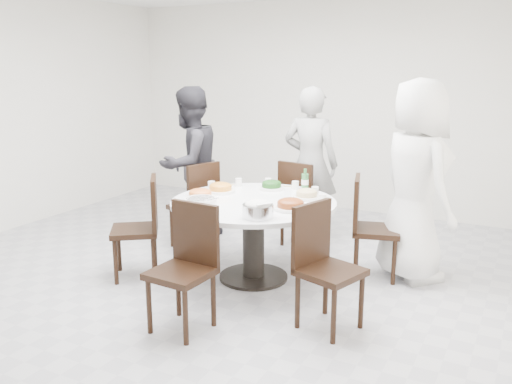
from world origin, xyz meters
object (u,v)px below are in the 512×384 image
at_px(diner_left, 190,164).
at_px(chair_sw, 134,228).
at_px(dining_table, 253,240).
at_px(diner_right, 415,181).
at_px(rice_bowl, 258,211).
at_px(soup_bowl, 200,203).
at_px(chair_ne, 376,228).
at_px(beverage_bottle, 305,180).
at_px(chair_n, 304,203).
at_px(diner_middle, 311,164).
at_px(chair_s, 181,270).
at_px(chair_nw, 193,205).
at_px(chair_se, 331,269).

bearing_deg(diner_left, chair_sw, 18.02).
height_order(dining_table, diner_right, diner_right).
relative_size(chair_sw, rice_bowl, 3.76).
height_order(chair_sw, rice_bowl, chair_sw).
distance_m(rice_bowl, soup_bowl, 0.58).
bearing_deg(rice_bowl, dining_table, 121.61).
xyz_separation_m(chair_ne, beverage_bottle, (-0.70, -0.04, 0.39)).
relative_size(chair_n, diner_middle, 0.55).
height_order(chair_s, diner_middle, diner_middle).
relative_size(chair_n, diner_left, 0.55).
xyz_separation_m(dining_table, chair_s, (-0.01, -1.14, 0.10)).
xyz_separation_m(dining_table, soup_bowl, (-0.29, -0.44, 0.42)).
distance_m(chair_nw, rice_bowl, 1.65).
bearing_deg(chair_ne, chair_sw, 102.21).
distance_m(diner_middle, rice_bowl, 1.88).
distance_m(diner_middle, beverage_bottle, 0.90).
relative_size(dining_table, beverage_bottle, 6.54).
relative_size(chair_ne, chair_sw, 1.00).
bearing_deg(chair_n, dining_table, 97.31).
xyz_separation_m(chair_ne, chair_s, (-0.99, -1.71, 0.00)).
distance_m(chair_s, diner_left, 2.27).
height_order(chair_n, diner_middle, diner_middle).
relative_size(chair_nw, diner_right, 0.51).
bearing_deg(soup_bowl, chair_nw, 127.62).
relative_size(rice_bowl, soup_bowl, 0.90).
xyz_separation_m(diner_right, beverage_bottle, (-1.00, -0.19, -0.06)).
bearing_deg(chair_se, chair_sw, 103.95).
bearing_deg(beverage_bottle, chair_se, -58.76).
distance_m(dining_table, chair_ne, 1.14).
xyz_separation_m(chair_s, diner_middle, (0.00, 2.52, 0.39)).
height_order(chair_sw, chair_se, same).
height_order(dining_table, soup_bowl, soup_bowl).
distance_m(chair_n, chair_nw, 1.21).
distance_m(chair_nw, diner_right, 2.34).
bearing_deg(diner_middle, chair_se, 114.69).
bearing_deg(rice_bowl, diner_middle, 99.09).
xyz_separation_m(chair_ne, chair_n, (-0.95, 0.55, 0.00)).
distance_m(chair_n, soup_bowl, 1.62).
xyz_separation_m(chair_ne, soup_bowl, (-1.27, -1.01, 0.32)).
xyz_separation_m(chair_sw, diner_right, (2.29, 1.19, 0.45)).
distance_m(chair_ne, beverage_bottle, 0.81).
height_order(dining_table, chair_s, chair_s).
bearing_deg(diner_right, diner_left, 44.10).
relative_size(chair_sw, soup_bowl, 3.39).
relative_size(chair_n, beverage_bottle, 4.14).
relative_size(chair_nw, rice_bowl, 3.76).
height_order(diner_left, beverage_bottle, diner_left).
bearing_deg(soup_bowl, chair_s, -68.39).
bearing_deg(rice_bowl, chair_s, -114.02).
bearing_deg(diner_right, soup_bowl, 81.09).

